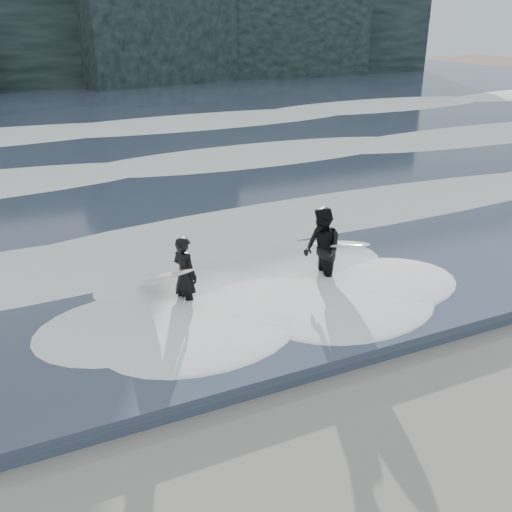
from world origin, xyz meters
name	(u,v)px	position (x,y,z in m)	size (l,w,h in m)	color
sea	(64,120)	(0.00, 29.00, 0.15)	(90.00, 52.00, 0.30)	#333C52
headland	(24,19)	(0.00, 46.00, 5.00)	(70.00, 9.00, 10.00)	black
foam_near	(177,239)	(0.00, 9.00, 0.40)	(60.00, 3.20, 0.20)	white
foam_mid	(115,171)	(0.00, 16.00, 0.42)	(60.00, 4.00, 0.24)	white
foam_far	(75,127)	(0.00, 25.00, 0.45)	(60.00, 4.80, 0.30)	white
surfer_left	(181,275)	(-0.81, 6.13, 0.81)	(1.25, 1.82, 1.61)	black
surfer_right	(324,250)	(2.25, 5.84, 0.93)	(1.15, 2.17, 1.84)	black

